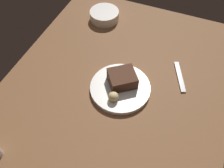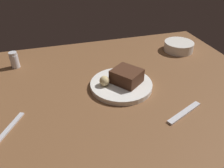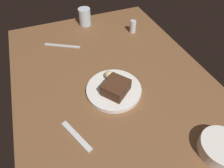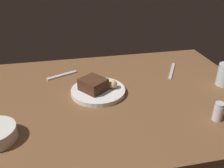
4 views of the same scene
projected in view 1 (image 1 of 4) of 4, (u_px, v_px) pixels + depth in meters
dining_table at (109, 101)px, 89.07cm from camera, size 120.00×84.00×3.00cm
dessert_plate at (120, 88)px, 89.63cm from camera, size 22.64×22.64×1.86cm
chocolate_cake_slice at (122, 78)px, 88.03cm from camera, size 12.84×13.03×4.96cm
bread_roll at (113, 96)px, 84.05cm from camera, size 3.64×3.64×3.64cm
side_bowl at (104, 15)px, 113.69cm from camera, size 13.79×13.79×4.41cm
dessert_spoon at (180, 77)px, 93.66cm from camera, size 14.48×7.61×0.70cm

